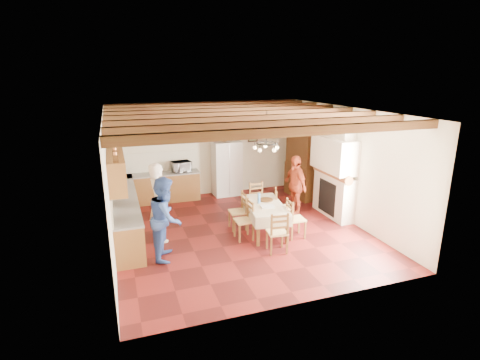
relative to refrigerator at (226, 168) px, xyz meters
name	(u,v)px	position (x,y,z in m)	size (l,w,h in m)	color
floor	(240,231)	(-0.55, -3.00, -0.89)	(6.00, 6.50, 0.02)	#451110
ceiling	(240,110)	(-0.55, -3.00, 2.13)	(6.00, 6.50, 0.02)	silver
wall_back	(207,149)	(-0.55, 0.26, 0.62)	(6.00, 0.02, 3.00)	beige
wall_front	(305,223)	(-0.55, -6.26, 0.62)	(6.00, 0.02, 3.00)	beige
wall_left	(109,185)	(-3.56, -3.00, 0.62)	(0.02, 6.50, 3.00)	beige
wall_right	(347,164)	(2.46, -3.00, 0.62)	(0.02, 6.50, 3.00)	beige
ceiling_beams	(240,115)	(-0.55, -3.00, 2.03)	(6.00, 6.30, 0.16)	#3C1910
lower_cabinets_left	(126,213)	(-3.25, -1.95, -0.45)	(0.60, 4.30, 0.86)	brown
lower_cabinets_back	(162,188)	(-2.10, -0.05, -0.45)	(2.30, 0.60, 0.86)	brown
countertop_left	(124,196)	(-3.25, -1.95, 0.00)	(0.62, 4.30, 0.04)	gray
countertop_back	(161,174)	(-2.10, -0.05, 0.00)	(2.34, 0.62, 0.04)	gray
backsplash_left	(111,185)	(-3.54, -1.95, 0.32)	(0.03, 4.30, 0.60)	#ECE6CF
backsplash_back	(159,162)	(-2.10, 0.23, 0.32)	(2.30, 0.03, 0.60)	#ECE6CF
upper_cabinets	(115,159)	(-3.38, -1.95, 0.97)	(0.35, 4.20, 0.70)	brown
fireplace	(333,167)	(2.17, -2.80, 0.52)	(0.56, 1.60, 2.80)	beige
wall_picture	(253,136)	(1.00, 0.23, 0.97)	(0.34, 0.03, 0.42)	black
refrigerator	(226,168)	(0.00, 0.00, 0.00)	(0.88, 0.72, 1.76)	silver
hutch	(302,161)	(2.20, -1.03, 0.31)	(0.55, 1.31, 2.37)	#381C0F
dining_table	(265,207)	(0.02, -3.24, -0.23)	(1.09, 1.78, 0.74)	beige
chandelier	(266,143)	(0.02, -3.24, 1.37)	(0.47, 0.47, 0.03)	black
chair_left_near	(244,220)	(-0.61, -3.45, -0.40)	(0.42, 0.40, 0.96)	brown
chair_left_far	(238,211)	(-0.56, -2.84, -0.40)	(0.42, 0.40, 0.96)	brown
chair_right_near	(296,218)	(0.61, -3.75, -0.40)	(0.42, 0.40, 0.96)	brown
chair_right_far	(282,207)	(0.64, -2.92, -0.40)	(0.42, 0.40, 0.96)	brown
chair_end_near	(277,231)	(-0.14, -4.32, -0.40)	(0.42, 0.40, 0.96)	brown
chair_end_far	(258,200)	(0.23, -2.25, -0.40)	(0.42, 0.40, 0.96)	brown
person_man	(159,202)	(-2.50, -2.87, 0.06)	(0.69, 0.45, 1.89)	white
person_woman_blue	(166,218)	(-2.47, -3.78, 0.02)	(0.87, 0.68, 1.79)	#32509C
person_woman_red	(295,185)	(1.29, -2.34, -0.04)	(0.99, 0.41, 1.68)	#B44124
microwave	(181,166)	(-1.47, -0.05, 0.18)	(0.58, 0.39, 0.32)	silver
fridge_vase	(224,136)	(-0.06, 0.00, 1.04)	(0.32, 0.32, 0.33)	#381C0F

